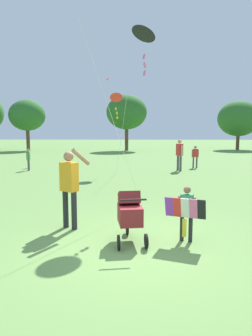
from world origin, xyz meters
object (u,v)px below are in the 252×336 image
(stroller, at_px, (130,212))
(kite_adult_black, at_px, (143,35))
(person_sitting_far, at_px, (28,158))
(person_couple_left, at_px, (179,152))
(kite_orange_delta, at_px, (116,98))
(child_with_butterfly_kite, at_px, (186,209))
(person_red_shirt, at_px, (195,155))
(person_adult_flyer, at_px, (69,182))

(stroller, relative_size, kite_adult_black, 0.23)
(person_sitting_far, distance_m, person_couple_left, 8.13)
(stroller, xyz_separation_m, kite_orange_delta, (-0.87, 9.58, 3.15))
(child_with_butterfly_kite, relative_size, kite_orange_delta, 0.28)
(child_with_butterfly_kite, xyz_separation_m, person_red_shirt, (2.43, 11.79, 0.09))
(kite_adult_black, height_order, person_sitting_far, kite_adult_black)
(stroller, relative_size, person_sitting_far, 0.94)
(kite_adult_black, height_order, person_red_shirt, kite_adult_black)
(person_sitting_far, height_order, person_couple_left, person_couple_left)
(person_adult_flyer, height_order, person_couple_left, person_adult_flyer)
(kite_adult_black, bearing_deg, kite_orange_delta, 99.47)
(child_with_butterfly_kite, distance_m, person_red_shirt, 12.04)
(child_with_butterfly_kite, relative_size, person_red_shirt, 0.87)
(child_with_butterfly_kite, bearing_deg, kite_orange_delta, 101.70)
(kite_orange_delta, bearing_deg, person_sitting_far, 170.83)
(person_red_shirt, xyz_separation_m, person_couple_left, (-1.10, -1.33, 0.24))
(child_with_butterfly_kite, height_order, person_couple_left, person_couple_left)
(person_red_shirt, xyz_separation_m, person_sitting_far, (-9.23, -1.44, -0.06))
(stroller, bearing_deg, kite_orange_delta, 95.17)
(kite_adult_black, bearing_deg, person_adult_flyer, -132.56)
(kite_adult_black, bearing_deg, person_sitting_far, 127.60)
(kite_adult_black, xyz_separation_m, person_couple_left, (2.14, 7.88, -3.69))
(person_adult_flyer, bearing_deg, child_with_butterfly_kite, -17.22)
(stroller, xyz_separation_m, person_red_shirt, (3.54, 11.80, 0.15))
(kite_adult_black, distance_m, person_sitting_far, 10.59)
(kite_adult_black, bearing_deg, person_red_shirt, 70.62)
(stroller, distance_m, kite_orange_delta, 10.12)
(person_red_shirt, bearing_deg, child_with_butterfly_kite, -101.63)
(stroller, bearing_deg, person_couple_left, 76.86)
(child_with_butterfly_kite, relative_size, person_couple_left, 0.66)
(person_couple_left, bearing_deg, person_adult_flyer, -111.43)
(person_couple_left, bearing_deg, child_with_butterfly_kite, -97.24)
(stroller, bearing_deg, person_adult_flyer, 150.24)
(person_adult_flyer, relative_size, stroller, 1.64)
(stroller, bearing_deg, child_with_butterfly_kite, 0.53)
(stroller, xyz_separation_m, kite_adult_black, (0.30, 2.59, 4.08))
(person_red_shirt, relative_size, person_sitting_far, 1.09)
(kite_orange_delta, relative_size, person_couple_left, 2.38)
(child_with_butterfly_kite, relative_size, stroller, 1.00)
(person_adult_flyer, height_order, kite_orange_delta, kite_orange_delta)
(kite_orange_delta, height_order, person_couple_left, kite_orange_delta)
(child_with_butterfly_kite, bearing_deg, stroller, -179.47)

